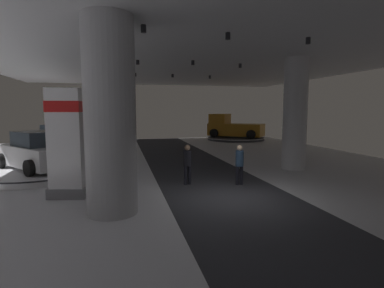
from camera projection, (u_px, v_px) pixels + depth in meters
ground at (232, 199)px, 10.28m from camera, size 24.00×44.00×0.06m
ceiling_with_spotlights at (234, 28)px, 9.66m from camera, size 24.00×44.00×0.39m
column_left at (110, 117)px, 8.51m from camera, size 1.43×1.43×5.50m
column_right at (295, 114)px, 15.07m from camera, size 1.16×1.16×5.50m
brand_sign_pylon at (66, 142)px, 10.15m from camera, size 1.37×0.88×3.66m
display_platform_deep_right at (236, 138)px, 30.27m from camera, size 5.68×5.68×0.26m
pickup_truck_deep_right at (233, 128)px, 30.29m from camera, size 5.42×4.99×2.30m
display_platform_far_left at (59, 153)px, 19.57m from camera, size 5.84×5.84×0.34m
display_car_far_left at (59, 139)px, 19.47m from camera, size 4.38×2.60×1.71m
display_platform_mid_left at (38, 171)px, 13.88m from camera, size 5.46×5.46×0.30m
display_car_mid_left at (37, 152)px, 13.77m from camera, size 4.04×4.40×1.71m
display_platform_deep_left at (84, 143)px, 25.84m from camera, size 5.09×5.09×0.24m
display_car_deep_left at (83, 133)px, 25.76m from camera, size 3.75×4.52×1.71m
visitor_walking_near at (239, 162)px, 11.99m from camera, size 0.32×0.32×1.59m
visitor_walking_far at (187, 162)px, 12.04m from camera, size 0.32×0.32×1.59m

